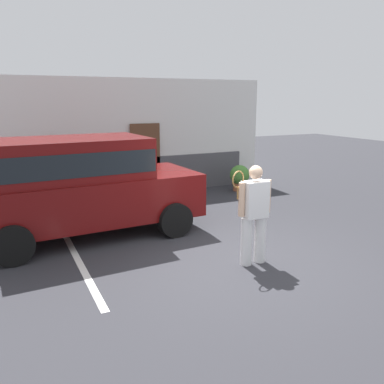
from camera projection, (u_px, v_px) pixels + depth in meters
name	position (u px, v px, depth m)	size (l,w,h in m)	color
ground_plane	(238.00, 262.00, 7.11)	(40.00, 40.00, 0.00)	#2D2D33
parking_stripe_0	(76.00, 256.00, 7.35)	(0.12, 4.40, 0.01)	silver
house_frontage	(133.00, 141.00, 11.95)	(8.51, 0.40, 3.39)	white
parked_suv	(81.00, 182.00, 8.21)	(4.69, 2.35, 2.05)	#590C0C
tennis_player_man	(254.00, 213.00, 6.86)	(0.78, 0.28, 1.73)	white
potted_plant_by_porch	(240.00, 176.00, 12.55)	(0.61, 0.61, 0.80)	#9E5638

